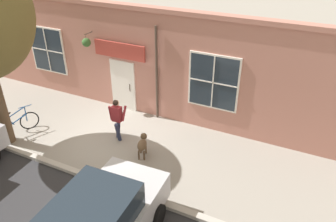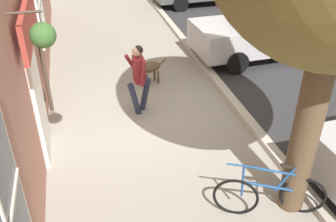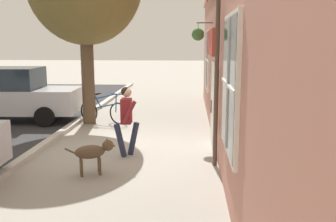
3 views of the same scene
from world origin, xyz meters
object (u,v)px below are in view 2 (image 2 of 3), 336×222
Objects in this scene: dog_on_leash at (148,68)px; parked_car_mid_block at (270,27)px; leaning_bicycle at (269,194)px; pedestrian_walking at (139,74)px.

parked_car_mid_block is at bearing 14.38° from dog_on_leash.
leaning_bicycle is at bearing -116.83° from parked_car_mid_block.
dog_on_leash is (0.45, 1.24, -0.48)m from pedestrian_walking.
leaning_bicycle is 0.38× the size of parked_car_mid_block.
parked_car_mid_block is at bearing 27.58° from pedestrian_walking.
pedestrian_walking is 0.36× the size of parked_car_mid_block.
leaning_bicycle is (0.91, -4.74, -0.08)m from dog_on_leash.
pedestrian_walking reaches higher than dog_on_leash.
pedestrian_walking is 3.79m from leaning_bicycle.
leaning_bicycle is 6.42m from parked_car_mid_block.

